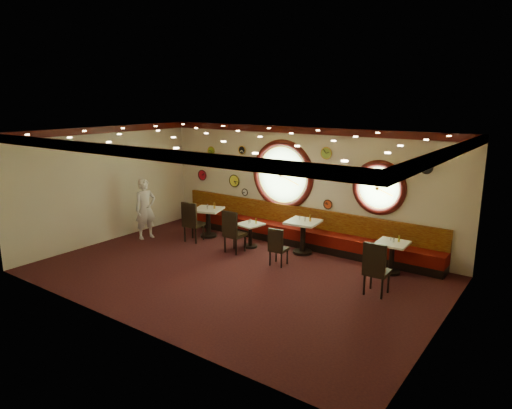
% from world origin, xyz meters
% --- Properties ---
extents(floor, '(9.00, 6.00, 0.00)m').
position_xyz_m(floor, '(0.00, 0.00, 0.00)').
color(floor, black).
rests_on(floor, ground).
extents(ceiling, '(9.00, 6.00, 0.02)m').
position_xyz_m(ceiling, '(0.00, 0.00, 3.20)').
color(ceiling, '#B17A32').
rests_on(ceiling, wall_back).
extents(wall_back, '(9.00, 0.02, 3.20)m').
position_xyz_m(wall_back, '(0.00, 3.00, 1.60)').
color(wall_back, beige).
rests_on(wall_back, floor).
extents(wall_front, '(9.00, 0.02, 3.20)m').
position_xyz_m(wall_front, '(0.00, -3.00, 1.60)').
color(wall_front, beige).
rests_on(wall_front, floor).
extents(wall_left, '(0.02, 6.00, 3.20)m').
position_xyz_m(wall_left, '(-4.50, 0.00, 1.60)').
color(wall_left, beige).
rests_on(wall_left, floor).
extents(wall_right, '(0.02, 6.00, 3.20)m').
position_xyz_m(wall_right, '(4.50, 0.00, 1.60)').
color(wall_right, beige).
rests_on(wall_right, floor).
extents(molding_back, '(9.00, 0.10, 0.18)m').
position_xyz_m(molding_back, '(0.00, 2.95, 3.11)').
color(molding_back, '#3C0D0B').
rests_on(molding_back, wall_back).
extents(molding_front, '(9.00, 0.10, 0.18)m').
position_xyz_m(molding_front, '(0.00, -2.95, 3.11)').
color(molding_front, '#3C0D0B').
rests_on(molding_front, wall_back).
extents(molding_left, '(0.10, 6.00, 0.18)m').
position_xyz_m(molding_left, '(-4.45, 0.00, 3.11)').
color(molding_left, '#3C0D0B').
rests_on(molding_left, wall_back).
extents(molding_right, '(0.10, 6.00, 0.18)m').
position_xyz_m(molding_right, '(4.45, 0.00, 3.11)').
color(molding_right, '#3C0D0B').
rests_on(molding_right, wall_back).
extents(banquette_base, '(8.00, 0.55, 0.20)m').
position_xyz_m(banquette_base, '(0.00, 2.72, 0.10)').
color(banquette_base, black).
rests_on(banquette_base, floor).
extents(banquette_seat, '(8.00, 0.55, 0.30)m').
position_xyz_m(banquette_seat, '(0.00, 2.72, 0.35)').
color(banquette_seat, '#540A07').
rests_on(banquette_seat, banquette_base).
extents(banquette_back, '(8.00, 0.10, 0.55)m').
position_xyz_m(banquette_back, '(0.00, 2.94, 0.75)').
color(banquette_back, '#5E1307').
rests_on(banquette_back, wall_back).
extents(porthole_left_glass, '(1.66, 0.02, 1.66)m').
position_xyz_m(porthole_left_glass, '(-0.60, 3.00, 1.85)').
color(porthole_left_glass, '#94C576').
rests_on(porthole_left_glass, wall_back).
extents(porthole_left_frame, '(1.98, 0.18, 1.98)m').
position_xyz_m(porthole_left_frame, '(-0.60, 2.98, 1.85)').
color(porthole_left_frame, '#3C0D0B').
rests_on(porthole_left_frame, wall_back).
extents(porthole_left_ring, '(1.61, 0.03, 1.61)m').
position_xyz_m(porthole_left_ring, '(-0.60, 2.95, 1.85)').
color(porthole_left_ring, gold).
rests_on(porthole_left_ring, wall_back).
extents(porthole_right_glass, '(1.10, 0.02, 1.10)m').
position_xyz_m(porthole_right_glass, '(2.20, 3.00, 1.80)').
color(porthole_right_glass, '#94C576').
rests_on(porthole_right_glass, wall_back).
extents(porthole_right_frame, '(1.38, 0.18, 1.38)m').
position_xyz_m(porthole_right_frame, '(2.20, 2.98, 1.80)').
color(porthole_right_frame, '#3C0D0B').
rests_on(porthole_right_frame, wall_back).
extents(porthole_right_ring, '(1.09, 0.03, 1.09)m').
position_xyz_m(porthole_right_ring, '(2.20, 2.95, 1.80)').
color(porthole_right_ring, gold).
rests_on(porthole_right_ring, wall_back).
extents(wall_clock_0, '(0.32, 0.03, 0.32)m').
position_xyz_m(wall_clock_0, '(-3.60, 2.96, 1.55)').
color(wall_clock_0, red).
rests_on(wall_clock_0, wall_back).
extents(wall_clock_1, '(0.30, 0.03, 0.30)m').
position_xyz_m(wall_clock_1, '(0.75, 2.96, 2.55)').
color(wall_clock_1, '#91B839').
rests_on(wall_clock_1, wall_back).
extents(wall_clock_2, '(0.36, 0.03, 0.36)m').
position_xyz_m(wall_clock_2, '(-2.30, 2.96, 1.50)').
color(wall_clock_2, yellow).
rests_on(wall_clock_2, wall_back).
extents(wall_clock_3, '(0.22, 0.03, 0.22)m').
position_xyz_m(wall_clock_3, '(1.35, 2.96, 1.95)').
color(wall_clock_3, '#E7DD4D').
rests_on(wall_clock_3, wall_back).
extents(wall_clock_4, '(0.24, 0.03, 0.24)m').
position_xyz_m(wall_clock_4, '(-2.00, 2.96, 2.45)').
color(wall_clock_4, black).
rests_on(wall_clock_4, wall_back).
extents(wall_clock_5, '(0.26, 0.03, 0.26)m').
position_xyz_m(wall_clock_5, '(-3.20, 2.96, 2.35)').
color(wall_clock_5, '#80AE22').
rests_on(wall_clock_5, wall_back).
extents(wall_clock_6, '(0.24, 0.03, 0.24)m').
position_xyz_m(wall_clock_6, '(0.85, 2.96, 1.20)').
color(wall_clock_6, '#CB4117').
rests_on(wall_clock_6, wall_back).
extents(wall_clock_7, '(0.28, 0.03, 0.28)m').
position_xyz_m(wall_clock_7, '(3.30, 2.96, 2.40)').
color(wall_clock_7, black).
rests_on(wall_clock_7, wall_back).
extents(wall_clock_8, '(0.20, 0.03, 0.20)m').
position_xyz_m(wall_clock_8, '(-1.90, 2.96, 1.20)').
color(wall_clock_8, white).
rests_on(wall_clock_8, wall_back).
extents(table_a, '(0.96, 0.96, 0.84)m').
position_xyz_m(table_a, '(-2.42, 1.86, 0.53)').
color(table_a, black).
rests_on(table_a, floor).
extents(table_b, '(0.69, 0.69, 0.66)m').
position_xyz_m(table_b, '(-0.85, 1.79, 0.42)').
color(table_b, black).
rests_on(table_b, floor).
extents(table_c, '(0.88, 0.88, 0.87)m').
position_xyz_m(table_c, '(0.55, 2.18, 0.55)').
color(table_c, black).
rests_on(table_c, floor).
extents(table_d, '(0.70, 0.70, 0.75)m').
position_xyz_m(table_d, '(2.90, 2.17, 0.47)').
color(table_d, black).
rests_on(table_d, floor).
extents(chair_a, '(0.54, 0.54, 0.71)m').
position_xyz_m(chair_a, '(-2.46, 1.21, 0.65)').
color(chair_a, black).
rests_on(chair_a, floor).
extents(chair_b, '(0.48, 0.48, 0.70)m').
position_xyz_m(chair_b, '(-0.94, 1.14, 0.65)').
color(chair_b, black).
rests_on(chair_b, floor).
extents(chair_c, '(0.43, 0.43, 0.58)m').
position_xyz_m(chair_c, '(0.51, 1.03, 0.54)').
color(chair_c, black).
rests_on(chair_c, floor).
extents(chair_d, '(0.48, 0.48, 0.70)m').
position_xyz_m(chair_d, '(3.05, 0.77, 0.65)').
color(chair_d, black).
rests_on(chair_d, floor).
extents(condiment_a_salt, '(0.03, 0.03, 0.09)m').
position_xyz_m(condiment_a_salt, '(-2.52, 1.97, 0.88)').
color(condiment_a_salt, '#B9B8BD').
rests_on(condiment_a_salt, table_a).
extents(condiment_b_salt, '(0.03, 0.03, 0.10)m').
position_xyz_m(condiment_b_salt, '(-0.92, 1.88, 0.71)').
color(condiment_b_salt, '#BBBABF').
rests_on(condiment_b_salt, table_b).
extents(condiment_c_salt, '(0.04, 0.04, 0.10)m').
position_xyz_m(condiment_c_salt, '(0.41, 2.24, 0.92)').
color(condiment_c_salt, silver).
rests_on(condiment_c_salt, table_c).
extents(condiment_d_salt, '(0.03, 0.03, 0.09)m').
position_xyz_m(condiment_d_salt, '(2.82, 2.27, 0.79)').
color(condiment_d_salt, '#BBBBBF').
rests_on(condiment_d_salt, table_d).
extents(condiment_a_pepper, '(0.04, 0.04, 0.11)m').
position_xyz_m(condiment_a_pepper, '(-2.38, 1.80, 0.89)').
color(condiment_a_pepper, silver).
rests_on(condiment_a_pepper, table_a).
extents(condiment_b_pepper, '(0.04, 0.04, 0.10)m').
position_xyz_m(condiment_b_pepper, '(-0.85, 1.73, 0.71)').
color(condiment_b_pepper, silver).
rests_on(condiment_b_pepper, table_b).
extents(condiment_c_pepper, '(0.03, 0.03, 0.10)m').
position_xyz_m(condiment_c_pepper, '(0.61, 2.17, 0.92)').
color(condiment_c_pepper, silver).
rests_on(condiment_c_pepper, table_c).
extents(condiment_d_pepper, '(0.04, 0.04, 0.11)m').
position_xyz_m(condiment_d_pepper, '(2.92, 2.18, 0.80)').
color(condiment_d_pepper, '#BABABF').
rests_on(condiment_d_pepper, table_d).
extents(condiment_a_bottle, '(0.06, 0.06, 0.18)m').
position_xyz_m(condiment_a_bottle, '(-2.25, 1.96, 0.93)').
color(condiment_a_bottle, gold).
rests_on(condiment_a_bottle, table_a).
extents(condiment_b_bottle, '(0.05, 0.05, 0.15)m').
position_xyz_m(condiment_b_bottle, '(-0.71, 1.87, 0.73)').
color(condiment_b_bottle, gold).
rests_on(condiment_b_bottle, table_b).
extents(condiment_c_bottle, '(0.05, 0.05, 0.17)m').
position_xyz_m(condiment_c_bottle, '(0.72, 2.25, 0.96)').
color(condiment_c_bottle, gold).
rests_on(condiment_c_bottle, table_c).
extents(condiment_d_bottle, '(0.05, 0.05, 0.15)m').
position_xyz_m(condiment_d_bottle, '(3.01, 2.27, 0.82)').
color(condiment_d_bottle, gold).
rests_on(condiment_d_bottle, table_d).
extents(waiter, '(0.56, 0.72, 1.72)m').
position_xyz_m(waiter, '(-3.78, 0.72, 0.86)').
color(waiter, white).
rests_on(waiter, floor).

